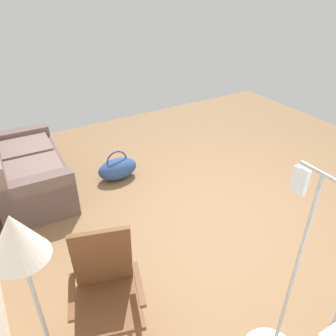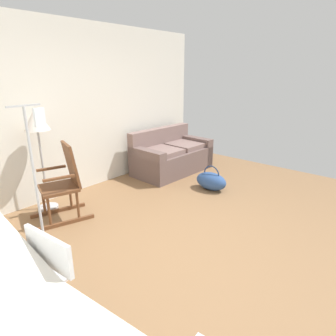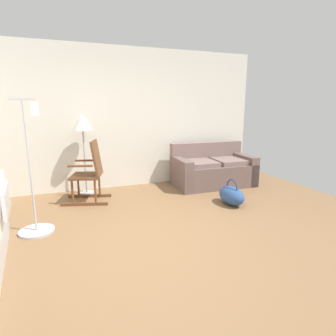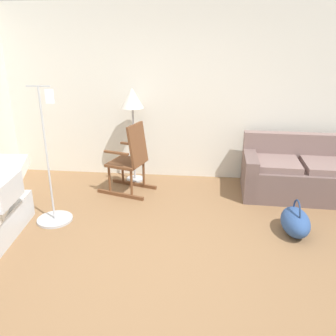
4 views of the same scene
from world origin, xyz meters
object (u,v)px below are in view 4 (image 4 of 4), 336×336
at_px(couch, 299,175).
at_px(iv_pole, 53,203).
at_px(floor_lamp, 132,105).
at_px(duffel_bag, 295,222).
at_px(rocking_chair, 131,160).

relative_size(couch, iv_pole, 0.97).
relative_size(couch, floor_lamp, 1.10).
xyz_separation_m(floor_lamp, iv_pole, (-0.74, -1.45, -0.98)).
relative_size(couch, duffel_bag, 2.89).
height_order(rocking_chair, floor_lamp, floor_lamp).
relative_size(couch, rocking_chair, 1.55).
relative_size(duffel_bag, iv_pole, 0.33).
distance_m(couch, duffel_bag, 1.19).
height_order(couch, rocking_chair, rocking_chair).
xyz_separation_m(floor_lamp, duffel_bag, (2.20, -1.44, -1.07)).
bearing_deg(duffel_bag, couch, 75.78).
distance_m(rocking_chair, duffel_bag, 2.40).
bearing_deg(rocking_chair, couch, 3.78).
bearing_deg(couch, floor_lamp, 173.12).
bearing_deg(iv_pole, duffel_bag, 0.08).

